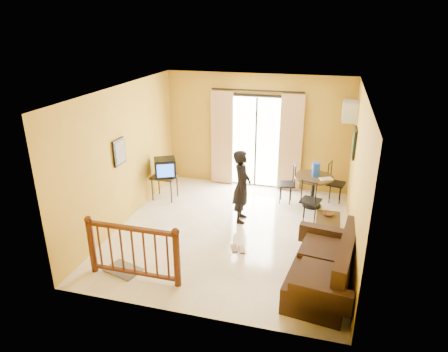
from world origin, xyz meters
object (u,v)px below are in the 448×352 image
(television, at_px, (165,168))
(standing_person, at_px, (242,186))
(dining_table, at_px, (313,183))
(sofa, at_px, (326,270))
(coffee_table, at_px, (327,225))

(television, bearing_deg, standing_person, -43.24)
(dining_table, relative_size, standing_person, 0.56)
(dining_table, distance_m, sofa, 3.00)
(television, height_order, coffee_table, television)
(sofa, bearing_deg, standing_person, 141.10)
(coffee_table, relative_size, sofa, 0.41)
(television, height_order, sofa, television)
(coffee_table, xyz_separation_m, standing_person, (-1.77, 0.23, 0.53))
(television, bearing_deg, dining_table, -18.02)
(television, xyz_separation_m, dining_table, (3.35, 0.48, -0.21))
(dining_table, bearing_deg, standing_person, -142.35)
(coffee_table, distance_m, standing_person, 1.86)
(sofa, bearing_deg, television, 154.15)
(sofa, xyz_separation_m, standing_person, (-1.77, 1.89, 0.44))
(television, relative_size, coffee_table, 0.75)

